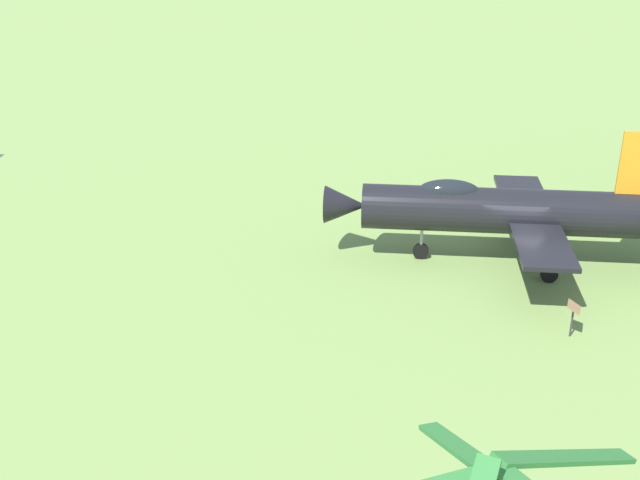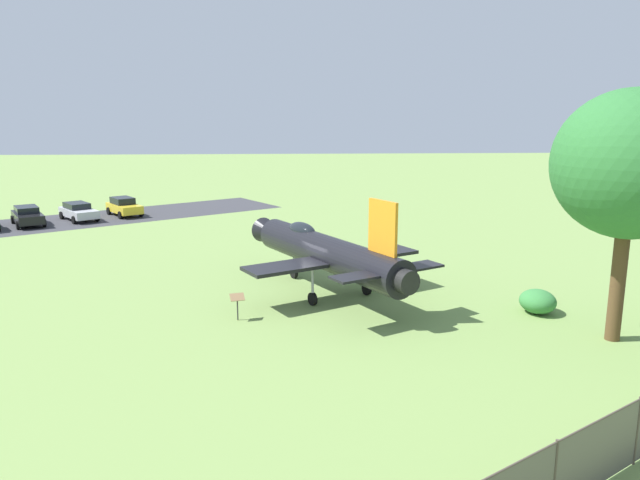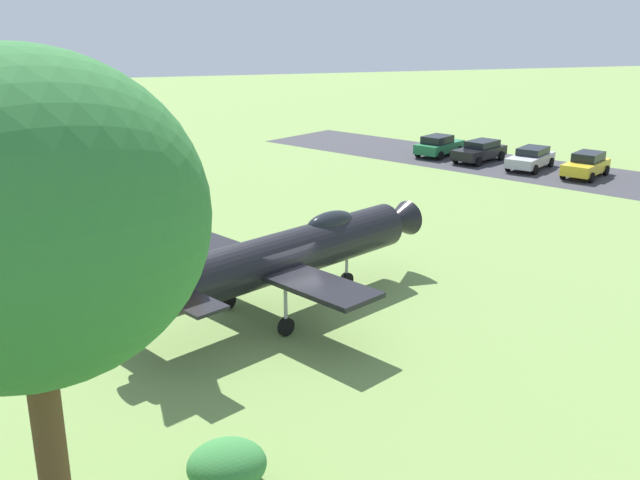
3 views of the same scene
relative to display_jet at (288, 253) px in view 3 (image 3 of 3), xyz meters
The scene contains 11 objects.
ground_plane 2.11m from the display_jet, 28.50° to the left, with size 200.00×200.00×0.00m, color #75934C.
parking_strip 28.71m from the display_jet, 134.59° to the right, with size 38.22×8.00×0.00m, color #38383D.
display_jet is the anchor object (origin of this frame).
shade_tree 13.71m from the display_jet, 57.29° to the left, with size 6.07×5.54×9.58m.
palm_tree 20.62m from the display_jet, 69.76° to the right, with size 3.28×4.10×7.39m.
shrub_near_fence 10.04m from the display_jet, 68.46° to the left, with size 1.76×1.56×1.04m.
info_plaque 5.63m from the display_jet, 45.26° to the right, with size 0.53×0.68×1.14m.
parked_car_yellow 28.06m from the display_jet, 146.20° to the right, with size 4.41×3.82×1.54m.
parked_car_silver 28.37m from the display_jet, 138.61° to the right, with size 4.65×4.15×1.41m.
parked_car_black 29.19m from the display_jet, 131.16° to the right, with size 4.82×3.84×1.45m.
parked_car_green 30.09m from the display_jet, 125.11° to the right, with size 4.49×3.86×1.52m.
Camera 3 is at (5.09, 22.54, 9.95)m, focal length 40.23 mm.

